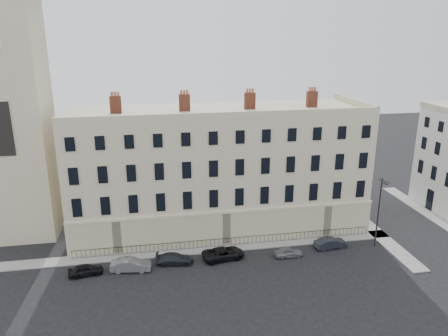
% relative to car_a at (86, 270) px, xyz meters
% --- Properties ---
extents(ground, '(160.00, 160.00, 0.00)m').
position_rel_car_a_xyz_m(ground, '(21.59, -1.81, -0.60)').
color(ground, black).
rests_on(ground, ground).
extents(terrace, '(36.22, 12.22, 17.00)m').
position_rel_car_a_xyz_m(terrace, '(15.63, 10.16, 6.90)').
color(terrace, beige).
rests_on(terrace, ground).
extents(church_tower, '(8.00, 8.13, 44.00)m').
position_rel_car_a_xyz_m(church_tower, '(-8.41, 12.18, 18.06)').
color(church_tower, beige).
rests_on(church_tower, ground).
extents(pavement_terrace, '(48.00, 2.00, 0.12)m').
position_rel_car_a_xyz_m(pavement_terrace, '(11.59, 3.19, -0.54)').
color(pavement_terrace, gray).
rests_on(pavement_terrace, ground).
extents(pavement_east_return, '(2.00, 24.00, 0.12)m').
position_rel_car_a_xyz_m(pavement_east_return, '(34.59, 6.19, -0.54)').
color(pavement_east_return, gray).
rests_on(pavement_east_return, ground).
extents(pavement_adjacent, '(2.00, 20.00, 0.12)m').
position_rel_car_a_xyz_m(pavement_adjacent, '(44.59, 8.19, -0.54)').
color(pavement_adjacent, gray).
rests_on(pavement_adjacent, ground).
extents(railings, '(35.00, 0.04, 0.96)m').
position_rel_car_a_xyz_m(railings, '(15.59, 3.59, -0.05)').
color(railings, black).
rests_on(railings, ground).
extents(car_a, '(3.68, 1.93, 1.20)m').
position_rel_car_a_xyz_m(car_a, '(0.00, 0.00, 0.00)').
color(car_a, black).
rests_on(car_a, ground).
extents(car_b, '(4.31, 1.93, 1.37)m').
position_rel_car_a_xyz_m(car_b, '(4.59, 0.05, 0.09)').
color(car_b, slate).
rests_on(car_b, ground).
extents(car_c, '(4.24, 2.16, 1.18)m').
position_rel_car_a_xyz_m(car_c, '(9.23, 0.68, -0.01)').
color(car_c, '#1F2329').
rests_on(car_c, ground).
extents(car_d, '(5.01, 2.87, 1.32)m').
position_rel_car_a_xyz_m(car_d, '(14.63, 0.77, 0.06)').
color(car_d, black).
rests_on(car_d, ground).
extents(car_e, '(3.18, 1.31, 1.08)m').
position_rel_car_a_xyz_m(car_e, '(21.86, -0.02, -0.06)').
color(car_e, gray).
rests_on(car_e, ground).
extents(car_f, '(3.96, 1.74, 1.27)m').
position_rel_car_a_xyz_m(car_f, '(27.34, 1.05, 0.04)').
color(car_f, '#20232B').
rests_on(car_f, ground).
extents(streetlamp, '(0.65, 1.79, 8.44)m').
position_rel_car_a_xyz_m(streetlamp, '(32.71, 0.57, 4.08)').
color(streetlamp, '#28282C').
rests_on(streetlamp, ground).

